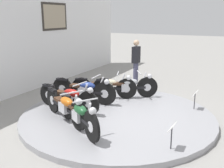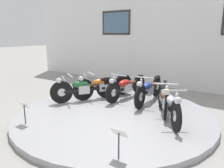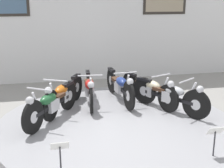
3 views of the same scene
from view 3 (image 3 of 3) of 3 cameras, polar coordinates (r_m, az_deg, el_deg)
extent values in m
plane|color=gray|center=(6.41, 0.80, -7.93)|extent=(60.00, 60.00, 0.00)
cylinder|color=#99999E|center=(6.38, 0.80, -7.40)|extent=(4.83, 4.83, 0.13)
cube|color=white|center=(9.67, -4.43, 14.07)|extent=(14.00, 0.20, 4.54)
cylinder|color=black|center=(5.90, -14.25, -5.90)|extent=(0.39, 0.56, 0.64)
cylinder|color=silver|center=(5.90, -14.25, -5.90)|extent=(0.18, 0.22, 0.22)
cylinder|color=black|center=(6.97, -7.96, -2.10)|extent=(0.39, 0.56, 0.64)
cylinder|color=silver|center=(6.97, -7.96, -2.10)|extent=(0.18, 0.22, 0.22)
cube|color=black|center=(6.42, -10.84, -3.85)|extent=(0.73, 1.08, 0.07)
cube|color=silver|center=(6.39, -11.03, -3.79)|extent=(0.34, 0.38, 0.24)
ellipsoid|color=#1E562D|center=(6.25, -11.59, -2.70)|extent=(0.45, 0.52, 0.20)
cube|color=#472D1E|center=(6.56, -9.90, -2.09)|extent=(0.34, 0.38, 0.07)
cube|color=black|center=(6.89, -8.04, 0.04)|extent=(0.28, 0.36, 0.06)
cylinder|color=silver|center=(5.95, -13.57, -3.62)|extent=(0.17, 0.23, 0.54)
cylinder|color=silver|center=(5.95, -13.16, -0.94)|extent=(0.47, 0.32, 0.03)
sphere|color=silver|center=(5.74, -14.83, -2.95)|extent=(0.15, 0.15, 0.15)
cylinder|color=black|center=(6.40, -11.17, -3.93)|extent=(0.35, 0.59, 0.64)
cylinder|color=silver|center=(6.40, -11.17, -3.93)|extent=(0.16, 0.23, 0.22)
cylinder|color=black|center=(7.56, -6.57, -0.58)|extent=(0.35, 0.59, 0.64)
cylinder|color=silver|center=(7.56, -6.57, -0.58)|extent=(0.16, 0.23, 0.22)
cube|color=black|center=(6.97, -8.68, -2.12)|extent=(0.65, 1.13, 0.07)
cube|color=silver|center=(6.93, -8.82, -2.06)|extent=(0.33, 0.38, 0.24)
ellipsoid|color=#D16619|center=(6.80, -9.22, -1.03)|extent=(0.42, 0.53, 0.20)
cube|color=#472D1E|center=(7.12, -8.00, -0.52)|extent=(0.33, 0.38, 0.07)
cube|color=black|center=(7.49, -6.64, 1.41)|extent=(0.26, 0.36, 0.06)
cylinder|color=silver|center=(6.46, -10.67, -1.83)|extent=(0.16, 0.24, 0.54)
cylinder|color=silver|center=(6.48, -10.37, 0.64)|extent=(0.49, 0.28, 0.03)
sphere|color=silver|center=(6.24, -11.58, -1.17)|extent=(0.15, 0.15, 0.15)
cylinder|color=black|center=(6.71, -3.84, -2.80)|extent=(0.11, 0.62, 0.61)
cylinder|color=silver|center=(6.71, -3.84, -2.80)|extent=(0.08, 0.22, 0.22)
cylinder|color=black|center=(8.00, -4.40, 0.32)|extent=(0.11, 0.62, 0.61)
cylinder|color=silver|center=(8.00, -4.40, 0.32)|extent=(0.08, 0.22, 0.22)
cube|color=black|center=(7.35, -4.14, -1.11)|extent=(0.18, 1.24, 0.07)
cube|color=silver|center=(7.31, -4.13, -1.05)|extent=(0.23, 0.34, 0.24)
ellipsoid|color=red|center=(7.17, -4.11, -0.06)|extent=(0.26, 0.50, 0.20)
cube|color=#472D1E|center=(7.53, -4.26, 0.40)|extent=(0.23, 0.34, 0.07)
cube|color=black|center=(7.93, -4.44, 2.13)|extent=(0.13, 0.37, 0.06)
cylinder|color=silver|center=(6.79, -3.94, -0.80)|extent=(0.07, 0.25, 0.54)
cylinder|color=silver|center=(6.83, -4.04, 1.55)|extent=(0.54, 0.08, 0.03)
sphere|color=silver|center=(6.55, -3.86, -0.16)|extent=(0.15, 0.15, 0.15)
cylinder|color=black|center=(6.87, 3.12, -2.16)|extent=(0.11, 0.66, 0.66)
cylinder|color=silver|center=(6.87, 3.12, -2.16)|extent=(0.08, 0.23, 0.23)
cylinder|color=black|center=(8.10, -0.11, 0.71)|extent=(0.11, 0.66, 0.66)
cylinder|color=silver|center=(8.10, -0.11, 0.71)|extent=(0.08, 0.23, 0.23)
cube|color=black|center=(7.48, 1.37, -0.61)|extent=(0.17, 1.24, 0.07)
cube|color=silver|center=(7.43, 1.47, -0.55)|extent=(0.23, 0.34, 0.24)
ellipsoid|color=navy|center=(7.30, 1.72, 0.44)|extent=(0.26, 0.50, 0.20)
cube|color=#472D1E|center=(7.64, 0.87, 0.85)|extent=(0.23, 0.34, 0.07)
cube|color=black|center=(8.03, -0.11, 2.63)|extent=(0.13, 0.37, 0.06)
cylinder|color=silver|center=(6.94, 2.73, -0.23)|extent=(0.06, 0.25, 0.54)
cylinder|color=silver|center=(6.97, 2.46, 2.06)|extent=(0.54, 0.08, 0.03)
sphere|color=silver|center=(6.72, 3.33, 0.44)|extent=(0.15, 0.15, 0.15)
cylinder|color=black|center=(6.86, 10.22, -2.63)|extent=(0.28, 0.59, 0.61)
cylinder|color=silver|center=(6.86, 10.22, -2.63)|extent=(0.14, 0.22, 0.21)
cylinder|color=black|center=(7.84, 3.43, -0.02)|extent=(0.28, 0.59, 0.61)
cylinder|color=silver|center=(7.84, 3.43, -0.02)|extent=(0.14, 0.22, 0.21)
cube|color=black|center=(7.33, 6.60, -1.24)|extent=(0.52, 1.18, 0.07)
cube|color=silver|center=(7.30, 6.80, -1.17)|extent=(0.30, 0.37, 0.24)
ellipsoid|color=beige|center=(7.18, 7.36, -0.14)|extent=(0.38, 0.53, 0.20)
cube|color=#472D1E|center=(7.45, 5.55, 0.21)|extent=(0.30, 0.37, 0.07)
cube|color=black|center=(7.77, 3.46, 1.83)|extent=(0.22, 0.37, 0.06)
cylinder|color=silver|center=(6.90, 9.45, -0.74)|extent=(0.13, 0.25, 0.54)
cylinder|color=silver|center=(6.90, 8.95, 1.55)|extent=(0.51, 0.23, 0.03)
sphere|color=silver|center=(6.71, 10.71, -0.02)|extent=(0.15, 0.15, 0.15)
cylinder|color=black|center=(6.59, 15.14, -3.65)|extent=(0.39, 0.56, 0.63)
cylinder|color=silver|center=(6.59, 15.14, -3.65)|extent=(0.18, 0.22, 0.22)
cylinder|color=black|center=(7.29, 5.93, -1.23)|extent=(0.39, 0.56, 0.63)
cylinder|color=silver|center=(7.29, 5.93, -1.23)|extent=(0.18, 0.22, 0.22)
cube|color=black|center=(6.92, 10.29, -2.39)|extent=(0.74, 1.08, 0.07)
cube|color=silver|center=(6.89, 10.58, -2.30)|extent=(0.34, 0.38, 0.24)
ellipsoid|color=#B2B5BA|center=(6.79, 11.34, -1.20)|extent=(0.45, 0.52, 0.20)
cube|color=#472D1E|center=(6.99, 8.87, -0.91)|extent=(0.34, 0.38, 0.07)
cube|color=black|center=(7.22, 5.99, 0.80)|extent=(0.28, 0.36, 0.06)
cylinder|color=silver|center=(6.59, 14.15, -1.73)|extent=(0.17, 0.23, 0.54)
cylinder|color=silver|center=(6.57, 13.50, 0.63)|extent=(0.47, 0.32, 0.03)
sphere|color=silver|center=(6.46, 15.82, -0.93)|extent=(0.15, 0.15, 0.15)
cylinder|color=#333338|center=(4.62, -9.40, -13.57)|extent=(0.02, 0.02, 0.42)
cube|color=white|center=(4.51, -9.54, -11.09)|extent=(0.26, 0.11, 0.15)
cylinder|color=#333338|center=(5.26, 18.18, -10.35)|extent=(0.02, 0.02, 0.42)
cube|color=white|center=(5.16, 18.40, -8.11)|extent=(0.26, 0.11, 0.15)
camera|label=1|loc=(5.27, -67.87, 5.37)|focal=42.00mm
camera|label=2|loc=(4.42, 58.56, 0.94)|focal=35.00mm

